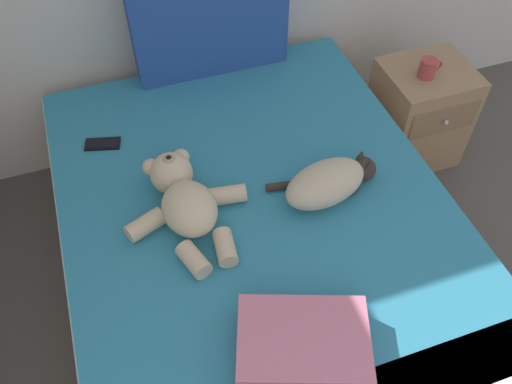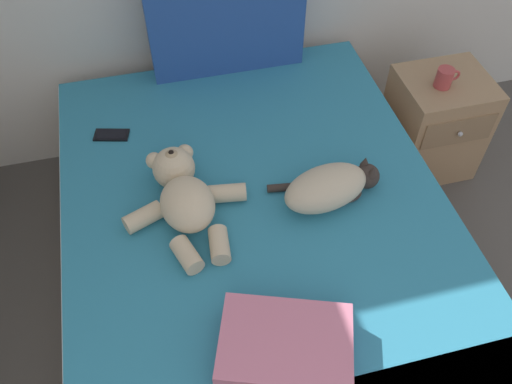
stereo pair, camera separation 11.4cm
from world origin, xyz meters
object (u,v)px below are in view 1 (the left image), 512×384
Objects in this scene: bed at (260,253)px; patterned_cushion at (210,26)px; teddy_bear at (184,199)px; mug at (428,68)px; nightstand at (418,114)px; cell_phone at (103,144)px; throw_pillow at (303,344)px; cat at (329,182)px.

bed is 2.82× the size of patterned_cushion.
mug is (1.30, 0.44, -0.03)m from teddy_bear.
teddy_bear is 1.47m from nightstand.
throw_pillow is at bearing -68.19° from cell_phone.
cell_phone is (-0.25, 0.47, -0.07)m from teddy_bear.
teddy_bear is at bearing -161.00° from nightstand.
cat is at bearing -144.91° from mug.
teddy_bear is 1.37m from mug.
cell_phone is at bearing 111.81° from throw_pillow.
teddy_bear is at bearing 107.26° from throw_pillow.
bed is at bearing -18.56° from teddy_bear.
patterned_cushion is 0.92m from teddy_bear.
mug is at bearing 18.62° from teddy_bear.
patterned_cushion is at bearing 31.75° from cell_phone.
bed is at bearing -152.96° from mug.
throw_pillow is (-0.14, -1.50, -0.17)m from patterned_cushion.
throw_pillow is 1.64m from nightstand.
patterned_cushion is at bearing 157.17° from mug.
nightstand is (1.60, -0.01, -0.28)m from cell_phone.
throw_pillow is at bearing -135.42° from nightstand.
throw_pillow reaches higher than bed.
bed is 12.64× the size of cell_phone.
cat reaches higher than mug.
nightstand is (1.08, 0.55, 0.00)m from bed.
cat reaches higher than cell_phone.
mug is (1.55, -0.03, 0.04)m from cell_phone.
patterned_cushion reaches higher than bed.
cell_phone is (-0.51, 0.56, 0.29)m from bed.
bed is at bearing -47.47° from cell_phone.
patterned_cushion is at bearing 102.05° from cat.
cat is at bearing -35.40° from cell_phone.
patterned_cushion reaches higher than nightstand.
cat is 3.67× the size of mug.
bed and nightstand have the same top height.
teddy_bear is 0.99× the size of nightstand.
bed is at bearing 179.42° from cat.
bed is 16.99× the size of mug.
teddy_bear reaches higher than cell_phone.
bed is 0.46m from teddy_bear.
bed is 3.66× the size of nightstand.
mug is at bearing 27.04° from bed.
patterned_cushion is 0.73m from cell_phone.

